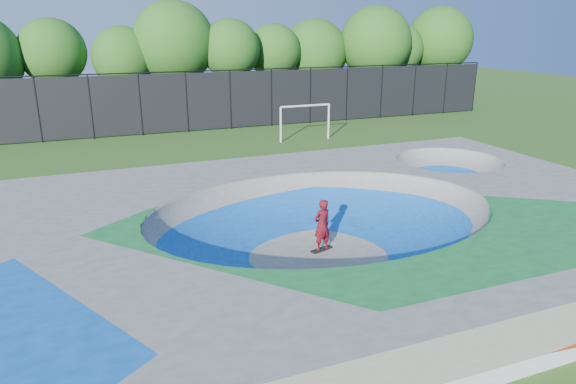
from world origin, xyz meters
name	(u,v)px	position (x,y,z in m)	size (l,w,h in m)	color
ground	(323,252)	(0.00, 0.00, 0.00)	(120.00, 120.00, 0.00)	#2F5417
skate_deck	(324,230)	(0.00, 0.00, 0.75)	(22.00, 14.00, 1.50)	gray
skater	(322,225)	(0.01, 0.16, 0.85)	(0.62, 0.41, 1.70)	#A90D1E
skateboard	(321,249)	(0.01, 0.16, 0.03)	(0.78, 0.22, 0.05)	black
soccer_goal	(305,116)	(6.22, 15.59, 1.54)	(3.36, 0.12, 2.22)	white
fence	(187,101)	(0.00, 21.00, 2.10)	(48.09, 0.09, 4.04)	black
treeline	(193,50)	(1.65, 26.03, 5.16)	(52.96, 7.53, 8.70)	#4E3327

